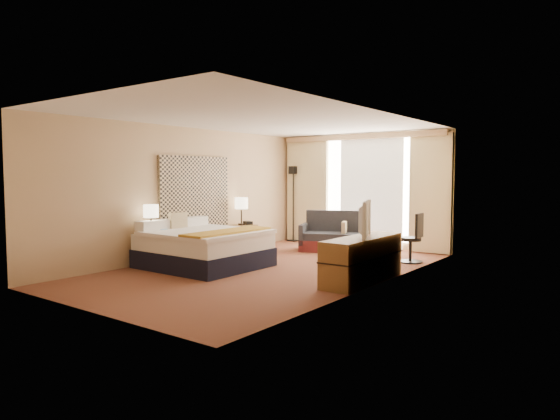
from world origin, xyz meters
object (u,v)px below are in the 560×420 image
Objects in this scene: floor_lamp at (293,188)px; lamp_right at (241,204)px; lamp_left at (151,212)px; nightstand_left at (153,251)px; nightstand_right at (243,237)px; bed at (204,248)px; media_dresser at (362,259)px; loveseat at (333,238)px; television at (360,219)px; desk_chair at (413,241)px.

floor_lamp reaches higher than lamp_right.
lamp_right is at bearing 90.07° from lamp_left.
nightstand_left is 1.00× the size of nightstand_right.
nightstand_left and nightstand_right have the same top height.
floor_lamp is 3.28× the size of lamp_left.
bed is at bearing 34.27° from lamp_left.
loveseat reaches higher than media_dresser.
bed is (-2.89, -0.56, -0.00)m from media_dresser.
television is at bearing 16.17° from nightstand_left.
floor_lamp is (-1.65, 0.80, 1.04)m from loveseat.
media_dresser is 3.19m from loveseat.
lamp_left reaches higher than bed.
television is (-0.05, 0.01, 0.63)m from media_dresser.
bed is 3.22× the size of lamp_right.
desk_chair is (3.67, 0.65, 0.14)m from nightstand_right.
loveseat is at bearing 31.34° from nightstand_right.
lamp_right is at bearing 47.00° from television.
floor_lamp is 1.94m from lamp_right.
floor_lamp is at bearing 25.17° from television.
bed is 1.15m from lamp_left.
nightstand_right is 2.00m from loveseat.
desk_chair reaches higher than loveseat.
desk_chair reaches higher than nightstand_left.
desk_chair is at bearing -33.42° from loveseat.
television is at bearing -74.21° from loveseat.
bed is 3.43× the size of lamp_left.
television is at bearing -21.55° from nightstand_right.
nightstand_left is at bearing -90.51° from lamp_right.
lamp_right is at bearing -74.37° from nightstand_right.
desk_chair is at bearing 41.25° from lamp_left.
lamp_left reaches higher than media_dresser.
bed reaches higher than nightstand_right.
bed is 2.09× the size of desk_chair.
desk_chair is at bearing 40.66° from nightstand_left.
nightstand_left is 0.59× the size of desk_chair.
lamp_right is (-3.65, -0.73, 0.60)m from desk_chair.
floor_lamp is (0.06, 1.84, 1.05)m from nightstand_right.
television is at bearing 170.51° from media_dresser.
bed reaches higher than media_dresser.
floor_lamp is at bearing 158.59° from desk_chair.
loveseat is at bearing -25.94° from floor_lamp.
television is (3.59, -3.28, -0.34)m from floor_lamp.
nightstand_right is at bearing 90.55° from lamp_left.
desk_chair is 3.77m from lamp_right.
nightstand_left is at bearing -148.77° from bed.
television is (2.84, 0.57, 0.63)m from bed.
nightstand_right is at bearing 46.06° from television.
bed reaches higher than nightstand_left.
floor_lamp reaches higher than nightstand_right.
bed is at bearing 78.91° from television.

